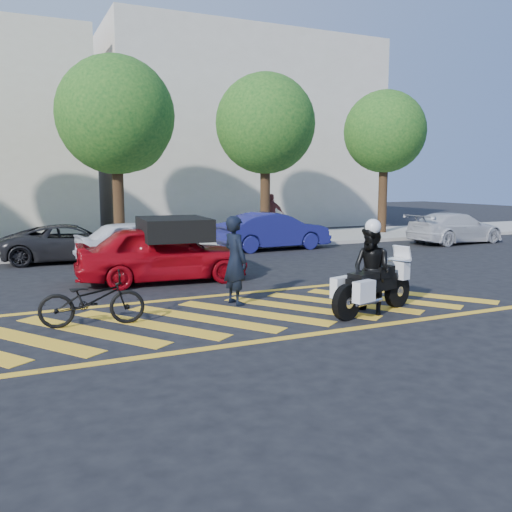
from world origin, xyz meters
name	(u,v)px	position (x,y,z in m)	size (l,w,h in m)	color
ground	(231,315)	(0.00, 0.00, 0.00)	(90.00, 90.00, 0.00)	black
sidewalk	(120,247)	(0.00, 12.00, 0.07)	(60.00, 5.00, 0.15)	#9E998E
crosswalk	(229,315)	(-0.04, 0.00, 0.00)	(12.33, 4.00, 0.01)	yellow
building_right	(239,134)	(9.00, 21.00, 5.50)	(16.00, 8.00, 11.00)	beige
tree_center	(119,120)	(0.13, 12.06, 5.10)	(4.60, 4.60, 7.56)	black
tree_right	(267,128)	(6.63, 12.06, 5.05)	(4.40, 4.40, 7.41)	black
tree_far_right	(386,135)	(13.13, 12.06, 4.94)	(4.00, 4.00, 7.10)	black
officer_bike	(235,260)	(0.48, 0.92, 0.99)	(0.72, 0.47, 1.98)	black
bicycle	(92,299)	(-2.68, 0.35, 0.51)	(0.68, 1.94, 1.02)	black
police_motorcycle	(372,286)	(2.72, -1.08, 0.58)	(2.37, 1.13, 1.07)	black
officer_moto	(372,270)	(2.70, -1.07, 0.91)	(0.88, 0.69, 1.82)	black
red_convertible	(163,253)	(-0.29, 4.21, 0.78)	(1.85, 4.59, 1.56)	#A40711
parked_mid_left	(72,243)	(-2.12, 9.20, 0.63)	(2.09, 4.54, 1.26)	black
parked_mid_right	(139,241)	(-0.10, 8.04, 0.71)	(1.68, 4.18, 1.42)	white
parked_right	(273,231)	(5.51, 9.15, 0.74)	(1.56, 4.49, 1.48)	navy
parked_far_right	(455,228)	(13.72, 7.80, 0.67)	(1.87, 4.60, 1.34)	silver
pedestrian_right	(272,215)	(7.17, 12.70, 1.13)	(1.15, 0.48, 1.96)	brown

